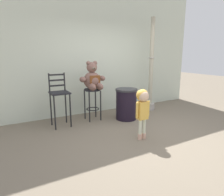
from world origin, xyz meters
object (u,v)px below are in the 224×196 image
(teddy_bear, at_px, (93,79))
(trash_bin, at_px, (126,104))
(bar_stool_with_teddy, at_px, (92,98))
(bar_chair_empty, at_px, (59,96))
(child_walking, at_px, (143,103))
(lamppost, at_px, (151,75))

(teddy_bear, relative_size, trash_bin, 0.86)
(bar_stool_with_teddy, bearing_deg, bar_chair_empty, -177.10)
(child_walking, distance_m, bar_chair_empty, 1.91)
(lamppost, bearing_deg, child_walking, -133.85)
(child_walking, bearing_deg, bar_chair_empty, 22.14)
(bar_stool_with_teddy, xyz_separation_m, child_walking, (0.34, -1.55, 0.15))
(teddy_bear, height_order, bar_chair_empty, teddy_bear)
(child_walking, bearing_deg, trash_bin, -34.88)
(child_walking, xyz_separation_m, lamppost, (1.52, 1.58, 0.31))
(lamppost, bearing_deg, bar_chair_empty, -178.43)
(teddy_bear, relative_size, child_walking, 0.69)
(trash_bin, xyz_separation_m, lamppost, (1.11, 0.40, 0.63))
(bar_stool_with_teddy, height_order, teddy_bear, teddy_bear)
(teddy_bear, bearing_deg, child_walking, -77.22)
(child_walking, distance_m, lamppost, 2.22)
(lamppost, height_order, bar_chair_empty, lamppost)
(bar_stool_with_teddy, distance_m, bar_chair_empty, 0.84)
(teddy_bear, height_order, trash_bin, teddy_bear)
(teddy_bear, xyz_separation_m, trash_bin, (0.76, -0.34, -0.64))
(trash_bin, height_order, lamppost, lamppost)
(bar_stool_with_teddy, relative_size, child_walking, 0.80)
(trash_bin, bearing_deg, teddy_bear, 155.92)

